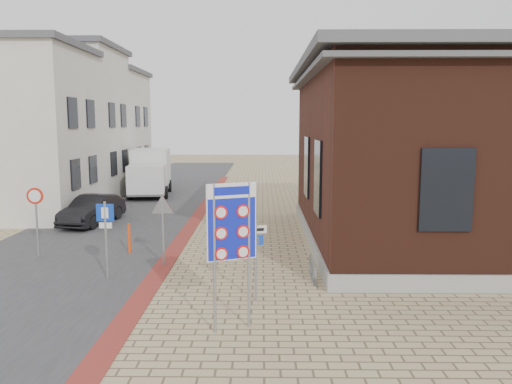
% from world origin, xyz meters
% --- Properties ---
extents(ground, '(120.00, 120.00, 0.00)m').
position_xyz_m(ground, '(0.00, 0.00, 0.00)').
color(ground, tan).
rests_on(ground, ground).
extents(road_strip, '(7.00, 60.00, 0.02)m').
position_xyz_m(road_strip, '(-5.50, 15.00, 0.01)').
color(road_strip, '#38383A').
rests_on(road_strip, ground).
extents(curb_strip, '(0.60, 40.00, 0.02)m').
position_xyz_m(curb_strip, '(-2.00, 10.00, 0.01)').
color(curb_strip, maroon).
rests_on(curb_strip, ground).
extents(brick_building, '(13.00, 13.00, 6.80)m').
position_xyz_m(brick_building, '(8.99, 7.00, 3.49)').
color(brick_building, gray).
rests_on(brick_building, ground).
extents(townhouse_near, '(7.40, 6.40, 8.30)m').
position_xyz_m(townhouse_near, '(-10.99, 12.00, 4.17)').
color(townhouse_near, beige).
rests_on(townhouse_near, ground).
extents(townhouse_mid, '(7.40, 6.40, 9.10)m').
position_xyz_m(townhouse_mid, '(-10.99, 18.00, 4.57)').
color(townhouse_mid, beige).
rests_on(townhouse_mid, ground).
extents(townhouse_far, '(7.40, 6.40, 8.30)m').
position_xyz_m(townhouse_far, '(-10.99, 24.00, 4.17)').
color(townhouse_far, beige).
rests_on(townhouse_far, ground).
extents(bike_rack, '(0.08, 1.80, 0.60)m').
position_xyz_m(bike_rack, '(2.65, 2.20, 0.26)').
color(bike_rack, slate).
rests_on(bike_rack, ground).
extents(sedan, '(2.05, 4.16, 1.31)m').
position_xyz_m(sedan, '(-6.50, 10.05, 0.66)').
color(sedan, black).
rests_on(sedan, ground).
extents(box_truck, '(2.84, 5.74, 2.89)m').
position_xyz_m(box_truck, '(-5.90, 19.15, 1.49)').
color(box_truck, slate).
rests_on(box_truck, ground).
extents(border_sign, '(1.05, 0.47, 3.28)m').
position_xyz_m(border_sign, '(0.50, -1.50, 2.38)').
color(border_sign, gray).
rests_on(border_sign, ground).
extents(essen_sign, '(0.56, 0.18, 2.10)m').
position_xyz_m(essen_sign, '(1.00, 0.30, 1.37)').
color(essen_sign, gray).
rests_on(essen_sign, ground).
extents(parking_sign, '(0.51, 0.07, 2.31)m').
position_xyz_m(parking_sign, '(-3.35, 2.00, 1.56)').
color(parking_sign, gray).
rests_on(parking_sign, ground).
extents(yield_sign, '(0.80, 0.15, 2.25)m').
position_xyz_m(yield_sign, '(-2.00, 3.50, 1.71)').
color(yield_sign, gray).
rests_on(yield_sign, ground).
extents(speed_sign, '(0.56, 0.07, 2.39)m').
position_xyz_m(speed_sign, '(-6.50, 4.50, 1.60)').
color(speed_sign, gray).
rests_on(speed_sign, ground).
extents(bollard, '(0.11, 0.11, 1.05)m').
position_xyz_m(bollard, '(-3.50, 5.00, 0.53)').
color(bollard, '#FF460D').
rests_on(bollard, ground).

